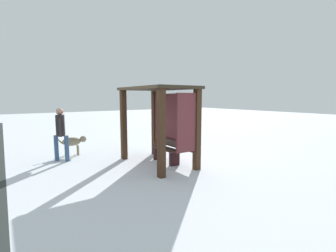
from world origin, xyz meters
TOP-DOWN VIEW (x-y plane):
  - ground_plane at (0.00, 0.00)m, footprint 60.00×60.00m
  - bus_shelter at (0.10, 0.20)m, footprint 2.68×1.56m
  - bench_left_inside at (0.00, 0.36)m, footprint 1.15×0.39m
  - person_walking at (-2.14, -2.49)m, footprint 0.64×0.45m
  - dog at (-2.77, -1.96)m, footprint 0.38×1.02m

SIDE VIEW (x-z plane):
  - ground_plane at x=0.00m, z-range 0.00..0.00m
  - bench_left_inside at x=0.00m, z-range -0.03..0.72m
  - dog at x=-2.77m, z-range 0.15..0.86m
  - person_walking at x=-2.14m, z-range 0.17..1.98m
  - bus_shelter at x=0.10m, z-range 0.46..2.95m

